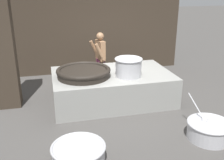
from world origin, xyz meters
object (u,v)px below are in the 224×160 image
object	(u,v)px
cook	(100,57)
prep_bowl_meat	(79,153)
prep_bowl_vegetables	(209,129)
stock_pot	(128,67)
giant_wok_near	(84,72)

from	to	relation	value
cook	prep_bowl_meat	world-z (taller)	cook
cook	prep_bowl_vegetables	size ratio (longest dim) A/B	1.40
stock_pot	cook	distance (m)	1.67
cook	prep_bowl_vegetables	world-z (taller)	cook
prep_bowl_vegetables	cook	bearing A→B (deg)	112.93
stock_pot	prep_bowl_vegetables	bearing A→B (deg)	-60.27
prep_bowl_vegetables	giant_wok_near	bearing A→B (deg)	135.58
giant_wok_near	cook	world-z (taller)	cook
stock_pot	prep_bowl_meat	xyz separation A→B (m)	(-1.54, -2.06, -0.86)
cook	prep_bowl_vegetables	bearing A→B (deg)	103.91
stock_pot	prep_bowl_meat	distance (m)	2.72
prep_bowl_vegetables	prep_bowl_meat	distance (m)	2.66
giant_wok_near	prep_bowl_meat	distance (m)	2.44
stock_pot	prep_bowl_meat	size ratio (longest dim) A/B	0.72
giant_wok_near	prep_bowl_meat	world-z (taller)	giant_wok_near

